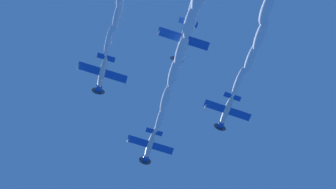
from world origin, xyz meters
name	(u,v)px	position (x,y,z in m)	size (l,w,h in m)	color
airplane_lead	(150,146)	(0.93, -1.93, 70.24)	(7.89, 8.26, 2.75)	silver
airplane_left_wingman	(102,74)	(2.91, -18.80, 71.76)	(7.90, 8.26, 2.77)	silver
airplane_right_wingman	(226,112)	(16.89, 1.42, 71.71)	(7.94, 8.21, 2.89)	silver
airplane_slot_tail	(182,41)	(18.67, -15.37, 70.97)	(7.89, 8.25, 2.81)	silver
smoke_trail_lead	(183,44)	(18.75, -15.30, 69.30)	(25.39, 19.94, 2.87)	white
smoke_trail_right_wingman	(272,2)	(34.76, -11.98, 70.84)	(26.02, 19.54, 2.66)	white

